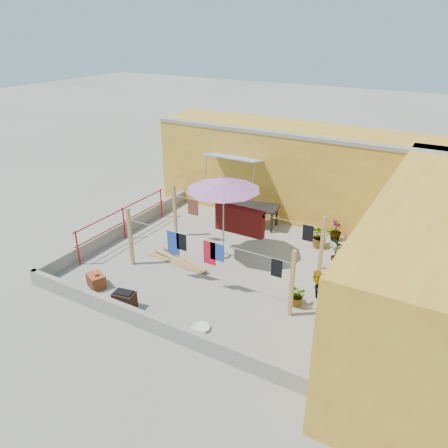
{
  "coord_description": "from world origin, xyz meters",
  "views": [
    {
      "loc": [
        5.48,
        -9.84,
        6.56
      ],
      "look_at": [
        -0.34,
        0.3,
        1.13
      ],
      "focal_mm": 35.0,
      "sensor_mm": 36.0,
      "label": 1
    }
  ],
  "objects_px": {
    "white_basin": "(201,328)",
    "brick_stack": "(96,280)",
    "water_jug_b": "(363,278)",
    "brazier": "(124,300)",
    "green_hose": "(368,271)",
    "water_jug_a": "(362,281)",
    "outdoor_table": "(254,207)",
    "plant_back_a": "(320,236)",
    "patio_umbrella": "(223,184)"
  },
  "relations": [
    {
      "from": "brazier",
      "to": "green_hose",
      "type": "relative_size",
      "value": 1.2
    },
    {
      "from": "patio_umbrella",
      "to": "green_hose",
      "type": "distance_m",
      "value": 4.87
    },
    {
      "from": "patio_umbrella",
      "to": "white_basin",
      "type": "xyz_separation_m",
      "value": [
        1.3,
        -3.32,
        -2.29
      ]
    },
    {
      "from": "patio_umbrella",
      "to": "water_jug_a",
      "type": "relative_size",
      "value": 8.43
    },
    {
      "from": "outdoor_table",
      "to": "water_jug_b",
      "type": "distance_m",
      "value": 4.71
    },
    {
      "from": "water_jug_b",
      "to": "brick_stack",
      "type": "bearing_deg",
      "value": -149.01
    },
    {
      "from": "brazier",
      "to": "water_jug_a",
      "type": "height_order",
      "value": "brazier"
    },
    {
      "from": "water_jug_b",
      "to": "brazier",
      "type": "bearing_deg",
      "value": -140.06
    },
    {
      "from": "outdoor_table",
      "to": "water_jug_b",
      "type": "relative_size",
      "value": 4.58
    },
    {
      "from": "brick_stack",
      "to": "green_hose",
      "type": "bearing_deg",
      "value": 35.55
    },
    {
      "from": "outdoor_table",
      "to": "white_basin",
      "type": "xyz_separation_m",
      "value": [
        1.47,
        -5.77,
        -0.66
      ]
    },
    {
      "from": "plant_back_a",
      "to": "green_hose",
      "type": "bearing_deg",
      "value": -24.87
    },
    {
      "from": "patio_umbrella",
      "to": "plant_back_a",
      "type": "xyz_separation_m",
      "value": [
        2.36,
        2.06,
        -1.95
      ]
    },
    {
      "from": "water_jug_b",
      "to": "green_hose",
      "type": "relative_size",
      "value": 0.77
    },
    {
      "from": "patio_umbrella",
      "to": "green_hose",
      "type": "height_order",
      "value": "patio_umbrella"
    },
    {
      "from": "white_basin",
      "to": "green_hose",
      "type": "xyz_separation_m",
      "value": [
        2.81,
        4.57,
        -0.01
      ]
    },
    {
      "from": "white_basin",
      "to": "green_hose",
      "type": "height_order",
      "value": "white_basin"
    },
    {
      "from": "white_basin",
      "to": "water_jug_a",
      "type": "height_order",
      "value": "water_jug_a"
    },
    {
      "from": "white_basin",
      "to": "green_hose",
      "type": "relative_size",
      "value": 0.9
    },
    {
      "from": "white_basin",
      "to": "water_jug_a",
      "type": "bearing_deg",
      "value": 53.27
    },
    {
      "from": "green_hose",
      "to": "plant_back_a",
      "type": "xyz_separation_m",
      "value": [
        -1.74,
        0.81,
        0.35
      ]
    },
    {
      "from": "water_jug_a",
      "to": "green_hose",
      "type": "xyz_separation_m",
      "value": [
        0.0,
        0.81,
        -0.1
      ]
    },
    {
      "from": "green_hose",
      "to": "plant_back_a",
      "type": "height_order",
      "value": "plant_back_a"
    },
    {
      "from": "white_basin",
      "to": "water_jug_a",
      "type": "xyz_separation_m",
      "value": [
        2.81,
        3.76,
        0.1
      ]
    },
    {
      "from": "water_jug_b",
      "to": "outdoor_table",
      "type": "bearing_deg",
      "value": 155.98
    },
    {
      "from": "outdoor_table",
      "to": "water_jug_a",
      "type": "distance_m",
      "value": 4.75
    },
    {
      "from": "white_basin",
      "to": "brick_stack",
      "type": "bearing_deg",
      "value": 178.04
    },
    {
      "from": "plant_back_a",
      "to": "brazier",
      "type": "bearing_deg",
      "value": -119.33
    },
    {
      "from": "brazier",
      "to": "water_jug_b",
      "type": "bearing_deg",
      "value": 39.94
    },
    {
      "from": "outdoor_table",
      "to": "water_jug_b",
      "type": "height_order",
      "value": "outdoor_table"
    },
    {
      "from": "brick_stack",
      "to": "plant_back_a",
      "type": "xyz_separation_m",
      "value": [
        4.49,
        5.27,
        0.19
      ]
    },
    {
      "from": "patio_umbrella",
      "to": "water_jug_b",
      "type": "distance_m",
      "value": 4.67
    },
    {
      "from": "plant_back_a",
      "to": "patio_umbrella",
      "type": "bearing_deg",
      "value": -138.84
    },
    {
      "from": "green_hose",
      "to": "brazier",
      "type": "bearing_deg",
      "value": -135.51
    },
    {
      "from": "patio_umbrella",
      "to": "brick_stack",
      "type": "relative_size",
      "value": 4.19
    },
    {
      "from": "brick_stack",
      "to": "brazier",
      "type": "bearing_deg",
      "value": -15.25
    },
    {
      "from": "patio_umbrella",
      "to": "white_basin",
      "type": "bearing_deg",
      "value": -68.68
    },
    {
      "from": "brick_stack",
      "to": "white_basin",
      "type": "bearing_deg",
      "value": -1.96
    },
    {
      "from": "water_jug_a",
      "to": "water_jug_b",
      "type": "relative_size",
      "value": 0.8
    },
    {
      "from": "outdoor_table",
      "to": "patio_umbrella",
      "type": "bearing_deg",
      "value": -86.04
    },
    {
      "from": "water_jug_b",
      "to": "water_jug_a",
      "type": "bearing_deg",
      "value": -90.0
    },
    {
      "from": "patio_umbrella",
      "to": "brick_stack",
      "type": "height_order",
      "value": "patio_umbrella"
    },
    {
      "from": "patio_umbrella",
      "to": "brazier",
      "type": "distance_m",
      "value": 4.22
    },
    {
      "from": "white_basin",
      "to": "water_jug_b",
      "type": "bearing_deg",
      "value": 54.02
    },
    {
      "from": "brazier",
      "to": "outdoor_table",
      "type": "bearing_deg",
      "value": 83.96
    },
    {
      "from": "patio_umbrella",
      "to": "outdoor_table",
      "type": "bearing_deg",
      "value": 93.96
    },
    {
      "from": "brick_stack",
      "to": "plant_back_a",
      "type": "bearing_deg",
      "value": 49.53
    },
    {
      "from": "water_jug_a",
      "to": "green_hose",
      "type": "distance_m",
      "value": 0.82
    },
    {
      "from": "outdoor_table",
      "to": "green_hose",
      "type": "height_order",
      "value": "outdoor_table"
    },
    {
      "from": "plant_back_a",
      "to": "water_jug_b",
      "type": "bearing_deg",
      "value": -41.05
    }
  ]
}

